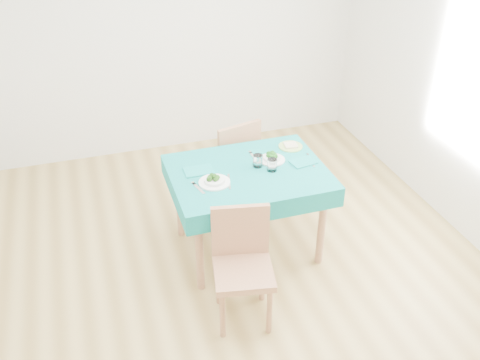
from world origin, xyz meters
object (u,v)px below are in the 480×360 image
object	(u,v)px
table	(248,211)
bowl_near	(214,179)
side_plate	(291,146)
chair_far	(228,148)
bowl_far	(272,157)
chair_near	(243,263)

from	to	relation	value
table	bowl_near	distance (m)	0.52
bowl_near	side_plate	xyz separation A→B (m)	(0.76, 0.35, -0.03)
table	chair_far	distance (m)	0.82
table	bowl_near	world-z (taller)	bowl_near
chair_far	bowl_far	size ratio (longest dim) A/B	5.08
chair_near	chair_far	xyz separation A→B (m)	(0.36, 1.54, 0.03)
chair_near	table	bearing A→B (deg)	80.35
bowl_far	side_plate	bearing A→B (deg)	35.63
chair_far	side_plate	world-z (taller)	chair_far
bowl_near	side_plate	bearing A→B (deg)	24.84
chair_near	bowl_far	xyz separation A→B (m)	(0.51, 0.84, 0.29)
chair_far	side_plate	size ratio (longest dim) A/B	5.35
table	side_plate	xyz separation A→B (m)	(0.46, 0.26, 0.38)
side_plate	chair_far	bearing A→B (deg)	125.85
table	chair_far	size ratio (longest dim) A/B	1.12
chair_near	side_plate	xyz separation A→B (m)	(0.74, 1.00, 0.26)
side_plate	table	bearing A→B (deg)	-150.49
table	chair_near	distance (m)	0.80
chair_far	bowl_near	size ratio (longest dim) A/B	4.52
table	bowl_far	xyz separation A→B (m)	(0.23, 0.10, 0.41)
bowl_far	chair_near	bearing A→B (deg)	-121.52
bowl_near	side_plate	size ratio (longest dim) A/B	1.18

